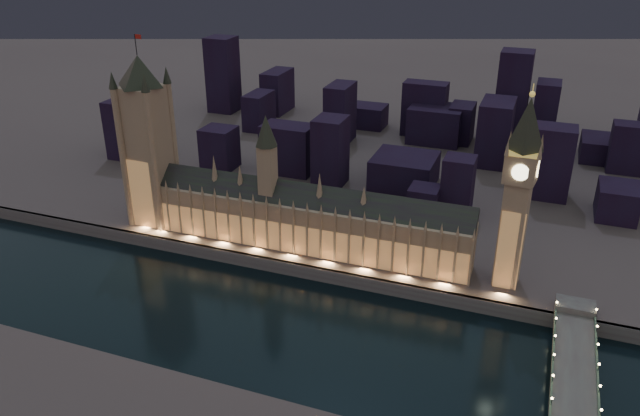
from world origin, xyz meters
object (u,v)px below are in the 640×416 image
(palace_of_westminster, at_px, (299,217))
(elizabeth_tower, at_px, (520,179))
(westminster_bridge, at_px, (573,377))
(victoria_tower, at_px, (147,133))

(palace_of_westminster, height_order, elizabeth_tower, elizabeth_tower)
(palace_of_westminster, distance_m, westminster_bridge, 168.18)
(palace_of_westminster, xyz_separation_m, victoria_tower, (-99.22, 0.17, 39.70))
(elizabeth_tower, bearing_deg, palace_of_westminster, -179.92)
(palace_of_westminster, distance_m, victoria_tower, 106.87)
(palace_of_westminster, relative_size, elizabeth_tower, 1.88)
(palace_of_westminster, relative_size, victoria_tower, 1.72)
(elizabeth_tower, bearing_deg, westminster_bridge, -61.90)
(palace_of_westminster, height_order, westminster_bridge, palace_of_westminster)
(westminster_bridge, bearing_deg, palace_of_westminster, 157.01)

